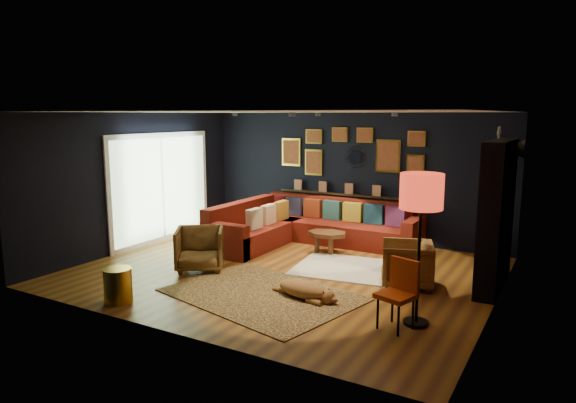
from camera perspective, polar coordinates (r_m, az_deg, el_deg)
The scene contains 20 objects.
floor at distance 8.55m, azimuth -0.43°, elevation -7.77°, with size 6.50×6.50×0.00m, color #955F20.
room_walls at distance 8.22m, azimuth -0.44°, elevation 2.89°, with size 6.50×6.50×6.50m.
sectional at distance 10.29m, azimuth 1.68°, elevation -2.92°, with size 3.41×2.69×0.86m.
ledge at distance 10.69m, azimuth 6.81°, elevation 0.75°, with size 3.20×0.12×0.04m, color black.
gallery_wall at distance 10.63m, azimuth 6.92°, elevation 5.52°, with size 3.15×0.04×1.02m.
sunburst_mirror at distance 10.60m, azimuth 7.48°, elevation 4.91°, with size 0.47×0.16×0.47m.
fireplace at distance 8.16m, azimuth 22.09°, elevation -1.94°, with size 0.31×1.60×2.20m.
deer_head at distance 8.52m, azimuth 23.30°, elevation 5.44°, with size 0.50×0.28×0.45m.
sliding_door at distance 10.69m, azimuth -13.84°, elevation 1.51°, with size 0.06×2.80×2.20m.
ceiling_spots at distance 8.86m, azimuth 2.19°, elevation 9.64°, with size 3.30×2.50×0.06m.
shag_rug at distance 8.70m, azimuth 7.57°, elevation -7.46°, with size 1.99×1.45×0.03m, color silver.
leopard_rug at distance 7.50m, azimuth -2.90°, elevation -10.28°, with size 2.61×1.87×0.01m, color tan.
coffee_table at distance 9.60m, azimuth 4.37°, elevation -3.82°, with size 0.80×0.64×0.38m.
pouf at distance 9.77m, azimuth -4.87°, elevation -4.34°, with size 0.55×0.55×0.36m, color maroon.
armchair_left at distance 8.68m, azimuth -9.79°, elevation -4.97°, with size 0.76×0.71×0.78m, color #B37C38.
armchair_right at distance 7.95m, azimuth 13.07°, elevation -6.56°, with size 0.73×0.68×0.75m, color #B37C38.
gold_stool at distance 7.52m, azimuth -18.37°, elevation -8.84°, with size 0.38×0.38×0.48m, color gold.
orange_chair at distance 6.40m, azimuth 12.29°, elevation -9.38°, with size 0.50×0.50×0.85m.
floor_lamp at distance 6.29m, azimuth 14.59°, elevation 0.47°, with size 0.51×0.51×1.88m.
dog at distance 7.31m, azimuth 1.59°, elevation -9.33°, with size 1.08×0.53×0.34m, color #A4773F, non-canonical shape.
Camera 1 is at (4.11, -7.05, 2.56)m, focal length 32.00 mm.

